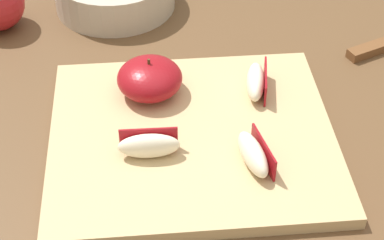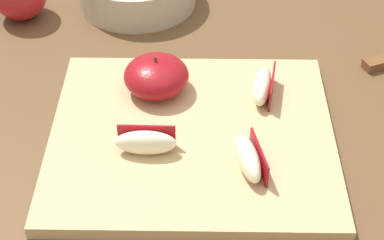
{
  "view_description": "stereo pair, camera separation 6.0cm",
  "coord_description": "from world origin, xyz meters",
  "px_view_note": "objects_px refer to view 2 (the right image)",
  "views": [
    {
      "loc": [
        -0.1,
        -0.65,
        1.3
      ],
      "look_at": [
        -0.05,
        -0.07,
        0.79
      ],
      "focal_mm": 59.38,
      "sensor_mm": 36.0,
      "label": 1
    },
    {
      "loc": [
        -0.04,
        -0.65,
        1.3
      ],
      "look_at": [
        -0.05,
        -0.07,
        0.79
      ],
      "focal_mm": 59.38,
      "sensor_mm": 36.0,
      "label": 2
    }
  ],
  "objects_px": {
    "cutting_board": "(192,137)",
    "apple_wedge_left": "(146,142)",
    "apple_half_skin_up": "(156,76)",
    "apple_wedge_front": "(249,158)",
    "apple_wedge_right": "(263,87)"
  },
  "relations": [
    {
      "from": "apple_wedge_right",
      "to": "cutting_board",
      "type": "bearing_deg",
      "value": -142.42
    },
    {
      "from": "apple_wedge_front",
      "to": "apple_wedge_left",
      "type": "height_order",
      "value": "same"
    },
    {
      "from": "apple_half_skin_up",
      "to": "apple_wedge_right",
      "type": "bearing_deg",
      "value": -5.09
    },
    {
      "from": "apple_half_skin_up",
      "to": "apple_wedge_right",
      "type": "height_order",
      "value": "apple_half_skin_up"
    },
    {
      "from": "cutting_board",
      "to": "apple_wedge_right",
      "type": "relative_size",
      "value": 4.62
    },
    {
      "from": "cutting_board",
      "to": "apple_wedge_front",
      "type": "bearing_deg",
      "value": -42.67
    },
    {
      "from": "apple_half_skin_up",
      "to": "apple_wedge_front",
      "type": "relative_size",
      "value": 1.12
    },
    {
      "from": "cutting_board",
      "to": "apple_wedge_left",
      "type": "xyz_separation_m",
      "value": [
        -0.05,
        -0.04,
        0.02
      ]
    },
    {
      "from": "apple_wedge_front",
      "to": "apple_wedge_right",
      "type": "xyz_separation_m",
      "value": [
        0.03,
        0.13,
        0.0
      ]
    },
    {
      "from": "cutting_board",
      "to": "apple_wedge_right",
      "type": "distance_m",
      "value": 0.12
    },
    {
      "from": "apple_half_skin_up",
      "to": "cutting_board",
      "type": "bearing_deg",
      "value": -59.87
    },
    {
      "from": "apple_half_skin_up",
      "to": "apple_wedge_right",
      "type": "xyz_separation_m",
      "value": [
        0.14,
        -0.01,
        -0.01
      ]
    },
    {
      "from": "cutting_board",
      "to": "apple_half_skin_up",
      "type": "height_order",
      "value": "apple_half_skin_up"
    },
    {
      "from": "cutting_board",
      "to": "apple_half_skin_up",
      "type": "relative_size",
      "value": 4.08
    },
    {
      "from": "cutting_board",
      "to": "apple_wedge_front",
      "type": "xyz_separation_m",
      "value": [
        0.07,
        -0.06,
        0.02
      ]
    }
  ]
}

